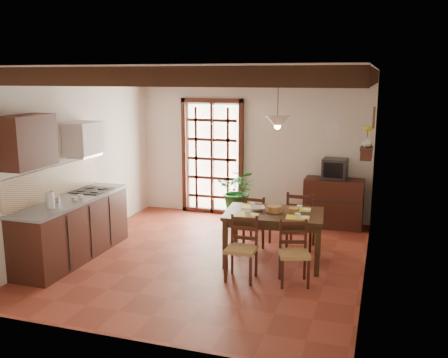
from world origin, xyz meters
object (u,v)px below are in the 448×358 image
at_px(chair_near_left, 241,260).
at_px(sideboard, 333,203).
at_px(dining_table, 274,219).
at_px(crt_tv, 335,169).
at_px(potted_plant, 238,192).
at_px(kitchen_counter, 73,228).
at_px(chair_near_right, 294,265).
at_px(pendant_lamp, 278,121).
at_px(chair_far_left, 257,229).
at_px(chair_far_right, 301,230).

height_order(chair_near_left, sideboard, sideboard).
relative_size(dining_table, crt_tv, 3.35).
xyz_separation_m(chair_near_left, potted_plant, (-0.81, 2.64, 0.30)).
relative_size(kitchen_counter, chair_near_right, 2.67).
distance_m(chair_near_left, chair_near_right, 0.70).
height_order(kitchen_counter, potted_plant, potted_plant).
distance_m(sideboard, pendant_lamp, 2.65).
xyz_separation_m(sideboard, crt_tv, (0.00, -0.01, 0.63)).
xyz_separation_m(kitchen_counter, chair_near_right, (3.32, 0.06, -0.21)).
distance_m(kitchen_counter, crt_tv, 4.58).
relative_size(chair_near_left, pendant_lamp, 1.02).
bearing_deg(chair_far_left, dining_table, 129.41).
bearing_deg(pendant_lamp, chair_far_left, 126.26).
bearing_deg(dining_table, kitchen_counter, -171.57).
distance_m(chair_near_right, potted_plant, 2.99).
bearing_deg(chair_far_right, chair_far_left, 6.75).
bearing_deg(chair_far_left, crt_tv, -120.13).
xyz_separation_m(chair_near_left, sideboard, (0.92, 2.84, 0.17)).
height_order(kitchen_counter, crt_tv, kitchen_counter).
bearing_deg(potted_plant, sideboard, 6.56).
distance_m(potted_plant, pendant_lamp, 2.58).
relative_size(chair_near_left, potted_plant, 0.40).
distance_m(chair_near_left, pendant_lamp, 2.02).
xyz_separation_m(chair_far_right, pendant_lamp, (-0.27, -0.65, 1.78)).
xyz_separation_m(chair_near_right, sideboard, (0.23, 2.77, 0.18)).
bearing_deg(dining_table, chair_near_left, -115.96).
relative_size(sideboard, potted_plant, 0.49).
distance_m(kitchen_counter, chair_near_right, 3.33).
xyz_separation_m(dining_table, chair_far_left, (-0.43, 0.68, -0.40)).
distance_m(chair_near_left, chair_far_left, 1.44).
height_order(kitchen_counter, dining_table, kitchen_counter).
xyz_separation_m(sideboard, pendant_lamp, (-0.65, -1.99, 1.63)).
bearing_deg(pendant_lamp, dining_table, -90.00).
bearing_deg(sideboard, chair_near_right, -94.46).
height_order(crt_tv, potted_plant, potted_plant).
relative_size(dining_table, chair_far_right, 1.59).
bearing_deg(kitchen_counter, crt_tv, 38.44).
height_order(chair_far_left, chair_far_right, chair_far_right).
relative_size(sideboard, pendant_lamp, 1.24).
height_order(chair_near_left, pendant_lamp, pendant_lamp).
distance_m(chair_far_left, chair_far_right, 0.70).
height_order(chair_near_right, pendant_lamp, pendant_lamp).
height_order(sideboard, potted_plant, potted_plant).
distance_m(chair_near_right, pendant_lamp, 2.02).
relative_size(chair_far_right, potted_plant, 0.44).
distance_m(chair_far_right, potted_plant, 1.80).
bearing_deg(chair_near_left, potted_plant, 105.99).
bearing_deg(kitchen_counter, pendant_lamp, 16.10).
height_order(kitchen_counter, chair_near_left, kitchen_counter).
relative_size(chair_near_left, crt_tv, 1.93).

